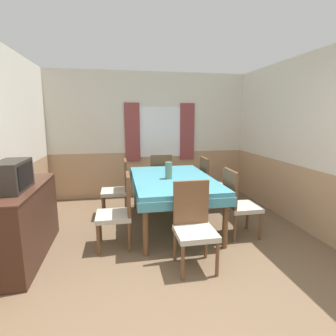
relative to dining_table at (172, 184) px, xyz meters
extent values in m
cube|color=silver|center=(-0.14, 1.69, 1.11)|extent=(4.50, 0.05, 1.65)
cube|color=tan|center=(-0.14, 1.69, -0.19)|extent=(4.50, 0.05, 0.95)
cube|color=white|center=(0.07, 1.65, 0.71)|extent=(0.99, 0.01, 1.05)
cube|color=brown|center=(-0.51, 1.63, 0.71)|extent=(0.31, 0.03, 1.20)
cube|color=brown|center=(0.66, 1.63, 0.71)|extent=(0.31, 0.03, 1.20)
cube|color=tan|center=(-2.22, -0.27, -0.19)|extent=(0.05, 4.27, 0.95)
cube|color=silver|center=(1.94, -0.27, 1.11)|extent=(0.05, 4.27, 1.65)
cube|color=tan|center=(1.94, -0.27, -0.19)|extent=(0.05, 4.27, 0.95)
cube|color=teal|center=(0.00, 0.00, 0.07)|extent=(1.19, 1.92, 0.06)
cube|color=teal|center=(0.00, 0.00, -0.02)|extent=(1.22, 1.95, 0.12)
cylinder|color=brown|center=(-0.52, -0.88, -0.31)|extent=(0.07, 0.07, 0.71)
cylinder|color=brown|center=(0.52, -0.88, -0.31)|extent=(0.07, 0.07, 0.71)
cylinder|color=brown|center=(-0.52, 0.88, -0.31)|extent=(0.07, 0.07, 0.71)
cylinder|color=brown|center=(0.52, 0.88, -0.31)|extent=(0.07, 0.07, 0.71)
cylinder|color=brown|center=(1.09, 0.76, -0.47)|extent=(0.04, 0.04, 0.40)
cylinder|color=brown|center=(1.09, 0.38, -0.47)|extent=(0.04, 0.04, 0.40)
cylinder|color=brown|center=(0.71, 0.76, -0.47)|extent=(0.04, 0.04, 0.40)
cylinder|color=brown|center=(0.71, 0.38, -0.47)|extent=(0.04, 0.04, 0.40)
cube|color=#B7B2A3|center=(0.90, 0.57, -0.24)|extent=(0.44, 0.44, 0.06)
cube|color=brown|center=(0.70, 0.57, 0.05)|extent=(0.04, 0.42, 0.52)
cylinder|color=brown|center=(1.09, -0.38, -0.47)|extent=(0.04, 0.04, 0.40)
cylinder|color=brown|center=(1.09, -0.76, -0.47)|extent=(0.04, 0.04, 0.40)
cylinder|color=brown|center=(0.71, -0.38, -0.47)|extent=(0.04, 0.04, 0.40)
cylinder|color=brown|center=(0.71, -0.76, -0.47)|extent=(0.04, 0.04, 0.40)
cube|color=#B7B2A3|center=(0.90, -0.57, -0.24)|extent=(0.44, 0.44, 0.06)
cube|color=brown|center=(0.70, -0.57, 0.05)|extent=(0.04, 0.42, 0.52)
cylinder|color=brown|center=(-0.19, 1.45, -0.47)|extent=(0.04, 0.04, 0.40)
cylinder|color=brown|center=(0.19, 1.45, -0.47)|extent=(0.04, 0.04, 0.40)
cylinder|color=brown|center=(-0.19, 1.07, -0.47)|extent=(0.04, 0.04, 0.40)
cylinder|color=brown|center=(0.19, 1.07, -0.47)|extent=(0.04, 0.04, 0.40)
cube|color=#B7B2A3|center=(0.00, 1.26, -0.24)|extent=(0.44, 0.44, 0.06)
cube|color=brown|center=(0.00, 1.06, 0.05)|extent=(0.42, 0.04, 0.52)
cylinder|color=brown|center=(-1.09, -0.76, -0.47)|extent=(0.04, 0.04, 0.40)
cylinder|color=brown|center=(-1.09, -0.38, -0.47)|extent=(0.04, 0.04, 0.40)
cylinder|color=brown|center=(-0.71, -0.76, -0.47)|extent=(0.04, 0.04, 0.40)
cylinder|color=brown|center=(-0.71, -0.38, -0.47)|extent=(0.04, 0.04, 0.40)
cube|color=#B7B2A3|center=(-0.90, -0.57, -0.24)|extent=(0.44, 0.44, 0.06)
cube|color=brown|center=(-0.70, -0.57, 0.05)|extent=(0.04, 0.42, 0.52)
cylinder|color=brown|center=(-1.09, 0.38, -0.47)|extent=(0.04, 0.04, 0.40)
cylinder|color=brown|center=(-1.09, 0.76, -0.47)|extent=(0.04, 0.04, 0.40)
cylinder|color=brown|center=(-0.71, 0.38, -0.47)|extent=(0.04, 0.04, 0.40)
cylinder|color=brown|center=(-0.71, 0.76, -0.47)|extent=(0.04, 0.04, 0.40)
cube|color=#B7B2A3|center=(-0.90, 0.57, -0.24)|extent=(0.44, 0.44, 0.06)
cube|color=brown|center=(-0.70, 0.57, 0.05)|extent=(0.04, 0.42, 0.52)
cylinder|color=brown|center=(0.19, -1.45, -0.47)|extent=(0.04, 0.04, 0.40)
cylinder|color=brown|center=(-0.19, -1.45, -0.47)|extent=(0.04, 0.04, 0.40)
cylinder|color=brown|center=(0.19, -1.07, -0.47)|extent=(0.04, 0.04, 0.40)
cylinder|color=brown|center=(-0.19, -1.07, -0.47)|extent=(0.04, 0.04, 0.40)
cube|color=#B7B2A3|center=(0.00, -1.26, -0.24)|extent=(0.44, 0.44, 0.06)
cube|color=brown|center=(0.00, -1.06, 0.05)|extent=(0.42, 0.04, 0.52)
cube|color=#3D2319|center=(-1.95, -0.64, -0.22)|extent=(0.44, 1.46, 0.89)
cube|color=#4C2C1F|center=(-1.95, -0.64, 0.22)|extent=(0.46, 1.48, 0.02)
cube|color=#2D2823|center=(-1.96, -0.82, 0.39)|extent=(0.28, 0.56, 0.33)
cube|color=black|center=(-1.81, -0.82, 0.39)|extent=(0.01, 0.46, 0.25)
cylinder|color=slate|center=(-0.07, -0.07, 0.23)|extent=(0.11, 0.11, 0.25)
camera|label=1|loc=(-0.80, -3.86, 1.02)|focal=28.00mm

